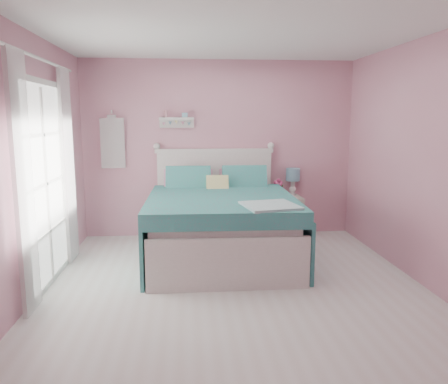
{
  "coord_description": "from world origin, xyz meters",
  "views": [
    {
      "loc": [
        -0.49,
        -4.26,
        1.76
      ],
      "look_at": [
        -0.02,
        1.2,
        0.83
      ],
      "focal_mm": 35.0,
      "sensor_mm": 36.0,
      "label": 1
    }
  ],
  "objects": [
    {
      "name": "nightstand",
      "position": [
        1.01,
        2.02,
        0.3
      ],
      "size": [
        0.42,
        0.41,
        0.6
      ],
      "color": "beige",
      "rests_on": "floor"
    },
    {
      "name": "floor",
      "position": [
        0.0,
        0.0,
        0.0
      ],
      "size": [
        4.5,
        4.5,
        0.0
      ],
      "primitive_type": "plane",
      "color": "silver",
      "rests_on": "ground"
    },
    {
      "name": "teacup",
      "position": [
        0.94,
        1.87,
        0.64
      ],
      "size": [
        0.12,
        0.12,
        0.07
      ],
      "primitive_type": "imported",
      "rotation": [
        0.0,
        0.0,
        0.35
      ],
      "color": "#CA8792",
      "rests_on": "nightstand"
    },
    {
      "name": "hanging_dress",
      "position": [
        -1.55,
        2.18,
        1.4
      ],
      "size": [
        0.34,
        0.03,
        0.72
      ],
      "primitive_type": "cube",
      "color": "white",
      "rests_on": "room_shell"
    },
    {
      "name": "curtain_far",
      "position": [
        -1.92,
        1.14,
        1.18
      ],
      "size": [
        0.04,
        0.4,
        2.32
      ],
      "primitive_type": "cube",
      "color": "white",
      "rests_on": "floor"
    },
    {
      "name": "curtain_near",
      "position": [
        -1.92,
        -0.34,
        1.18
      ],
      "size": [
        0.04,
        0.4,
        2.32
      ],
      "primitive_type": "cube",
      "color": "white",
      "rests_on": "floor"
    },
    {
      "name": "bed",
      "position": [
        -0.07,
        1.12,
        0.43
      ],
      "size": [
        1.81,
        2.27,
        1.31
      ],
      "rotation": [
        0.0,
        0.0,
        -0.02
      ],
      "color": "silver",
      "rests_on": "floor"
    },
    {
      "name": "room_shell",
      "position": [
        0.0,
        0.0,
        1.58
      ],
      "size": [
        4.5,
        4.5,
        4.5
      ],
      "color": "#C17A8D",
      "rests_on": "floor"
    },
    {
      "name": "roses",
      "position": [
        0.87,
        2.06,
        0.81
      ],
      "size": [
        0.14,
        0.11,
        0.12
      ],
      "color": "#DD4B87",
      "rests_on": "vase"
    },
    {
      "name": "table_lamp",
      "position": [
        1.11,
        2.14,
        0.89
      ],
      "size": [
        0.21,
        0.21,
        0.41
      ],
      "color": "white",
      "rests_on": "nightstand"
    },
    {
      "name": "french_door",
      "position": [
        -1.97,
        0.4,
        1.07
      ],
      "size": [
        0.04,
        1.32,
        2.16
      ],
      "color": "silver",
      "rests_on": "floor"
    },
    {
      "name": "vase",
      "position": [
        0.87,
        2.06,
        0.69
      ],
      "size": [
        0.18,
        0.18,
        0.17
      ],
      "primitive_type": "imported",
      "rotation": [
        0.0,
        0.0,
        -0.09
      ],
      "color": "white",
      "rests_on": "nightstand"
    },
    {
      "name": "wall_shelf",
      "position": [
        -0.63,
        2.19,
        1.73
      ],
      "size": [
        0.5,
        0.15,
        0.25
      ],
      "color": "silver",
      "rests_on": "room_shell"
    }
  ]
}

